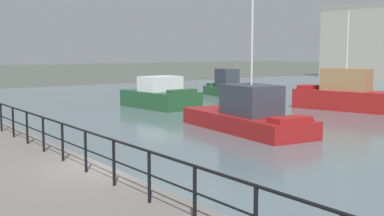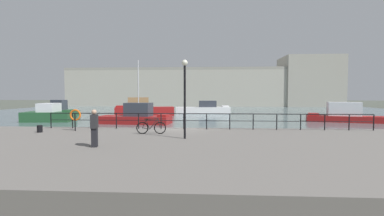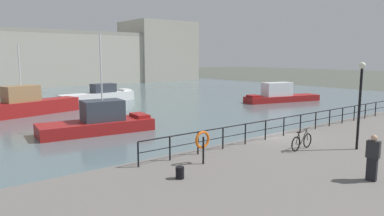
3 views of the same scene
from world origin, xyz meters
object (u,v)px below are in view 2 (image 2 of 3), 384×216
object	(u,v)px
moored_small_launch	(143,109)
moored_white_yacht	(59,110)
harbor_building	(226,87)
life_ring_stand	(75,116)
moored_cabin_cruiser	(348,115)
mooring_bollard	(40,129)
moored_red_daysailer	(204,109)
moored_harbor_tender	(49,115)
moored_blue_motorboat	(136,117)
parked_bicycle	(151,127)
quay_lamp_post	(185,88)
standing_person	(94,128)

from	to	relation	value
moored_small_launch	moored_white_yacht	xyz separation A→B (m)	(-12.73, -0.16, -0.19)
harbor_building	life_ring_stand	bearing A→B (deg)	-102.87
moored_white_yacht	life_ring_stand	bearing A→B (deg)	131.85
moored_cabin_cruiser	mooring_bollard	bearing A→B (deg)	46.07
moored_red_daysailer	life_ring_stand	distance (m)	29.67
harbor_building	moored_harbor_tender	bearing A→B (deg)	-118.11
life_ring_stand	harbor_building	bearing A→B (deg)	77.13
moored_cabin_cruiser	moored_blue_motorboat	world-z (taller)	moored_blue_motorboat
moored_small_launch	harbor_building	bearing A→B (deg)	-127.39
moored_white_yacht	parked_bicycle	size ratio (longest dim) A/B	3.35
moored_cabin_cruiser	moored_harbor_tender	distance (m)	34.72
moored_white_yacht	moored_blue_motorboat	bearing A→B (deg)	154.28
harbor_building	moored_harbor_tender	xyz separation A→B (m)	(-23.37, -43.76, -4.26)
moored_blue_motorboat	quay_lamp_post	size ratio (longest dim) A/B	1.92
mooring_bollard	moored_harbor_tender	bearing A→B (deg)	118.75
moored_white_yacht	moored_harbor_tender	size ratio (longest dim) A/B	1.04
moored_small_launch	moored_white_yacht	world-z (taller)	moored_small_launch
harbor_building	moored_small_launch	distance (m)	37.70
harbor_building	quay_lamp_post	size ratio (longest dim) A/B	16.83
moored_cabin_cruiser	moored_harbor_tender	world-z (taller)	moored_cabin_cruiser
moored_red_daysailer	moored_cabin_cruiser	xyz separation A→B (m)	(16.75, -13.17, 0.07)
life_ring_stand	standing_person	distance (m)	6.40
moored_small_launch	moored_blue_motorboat	world-z (taller)	moored_blue_motorboat
moored_white_yacht	mooring_bollard	xyz separation A→B (m)	(12.04, -24.12, 0.29)
moored_white_yacht	moored_harbor_tender	world-z (taller)	moored_white_yacht
harbor_building	moored_small_launch	world-z (taller)	harbor_building
moored_cabin_cruiser	life_ring_stand	bearing A→B (deg)	46.44
moored_cabin_cruiser	quay_lamp_post	distance (m)	25.21
moored_red_daysailer	moored_cabin_cruiser	bearing A→B (deg)	-44.30
moored_blue_motorboat	life_ring_stand	size ratio (longest dim) A/B	5.76
mooring_bollard	life_ring_stand	world-z (taller)	life_ring_stand
moored_small_launch	moored_white_yacht	distance (m)	12.73
life_ring_stand	standing_person	size ratio (longest dim) A/B	0.83
harbor_building	standing_person	bearing A→B (deg)	-98.75
moored_blue_motorboat	life_ring_stand	distance (m)	12.37
harbor_building	moored_white_yacht	xyz separation A→B (m)	(-27.13, -34.75, -4.28)
parked_bicycle	life_ring_stand	xyz separation A→B (m)	(-5.22, 1.18, 0.59)
moored_red_daysailer	moored_blue_motorboat	bearing A→B (deg)	-119.57
moored_harbor_tender	standing_person	world-z (taller)	standing_person
moored_small_launch	standing_person	size ratio (longest dim) A/B	5.21
moored_cabin_cruiser	life_ring_stand	size ratio (longest dim) A/B	6.99
moored_blue_motorboat	moored_white_yacht	bearing A→B (deg)	149.69
parked_bicycle	life_ring_stand	bearing A→B (deg)	162.71
mooring_bollard	moored_white_yacht	bearing A→B (deg)	116.53
parked_bicycle	mooring_bollard	size ratio (longest dim) A/B	4.02
moored_harbor_tender	life_ring_stand	bearing A→B (deg)	-60.24
moored_small_launch	parked_bicycle	size ratio (longest dim) A/B	4.98
moored_white_yacht	parked_bicycle	world-z (taller)	moored_white_yacht
harbor_building	standing_person	xyz separation A→B (m)	(-9.74, -63.30, -3.34)
moored_small_launch	moored_cabin_cruiser	world-z (taller)	moored_small_launch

